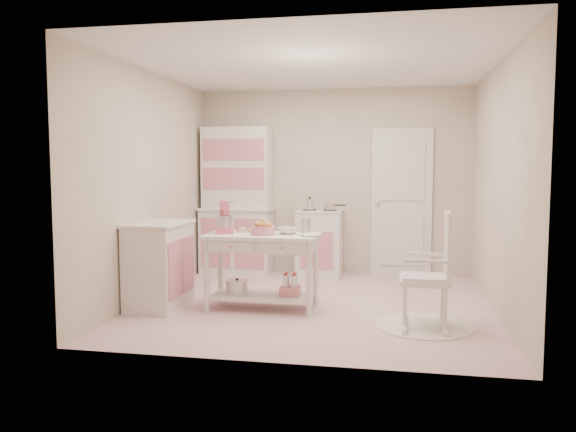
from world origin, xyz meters
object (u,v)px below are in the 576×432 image
Objects in this scene: stove at (319,243)px; work_table at (262,272)px; base_cabinet at (159,265)px; rocking_chair at (425,269)px; hutch at (236,200)px; stand_mixer at (225,217)px; bread_basket at (263,231)px.

stove reaches higher than work_table.
stove is 1.93m from work_table.
rocking_chair reaches higher than base_cabinet.
stove is at bearing 120.79° from rocking_chair.
stove is 2.51m from base_cabinet.
hutch reaches higher than base_cabinet.
work_table is at bearing -21.36° from stand_mixer.
rocking_chair is (1.30, -2.27, 0.09)m from stove.
work_table is (-0.36, -1.90, -0.06)m from stove.
base_cabinet is at bearing -125.92° from stove.
stand_mixer reaches higher than base_cabinet.
stand_mixer is at bearing 170.29° from rocking_chair.
base_cabinet is 0.84× the size of rocking_chair.
stand_mixer is 0.46m from bread_basket.
base_cabinet is at bearing -175.58° from bread_basket.
hutch is 1.97m from stand_mixer.
stand_mixer is (0.69, 0.16, 0.51)m from base_cabinet.
hutch is at bearing 177.61° from stove.
stove is at bearing 54.08° from base_cabinet.
stove is 3.68× the size of bread_basket.
hutch reaches higher than stand_mixer.
rocking_chair reaches higher than work_table.
rocking_chair reaches higher than bread_basket.
bread_basket is (-1.64, 0.33, 0.30)m from rocking_chair.
hutch reaches higher than bread_basket.
hutch is 3.44m from rocking_chair.
work_table is at bearing 7.05° from base_cabinet.
stove is at bearing -2.39° from hutch.
stand_mixer is (-0.42, 0.02, 0.57)m from work_table.
stove is 0.84× the size of rocking_chair.
hutch is 2.26× the size of stove.
hutch is 1.89× the size of rocking_chair.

